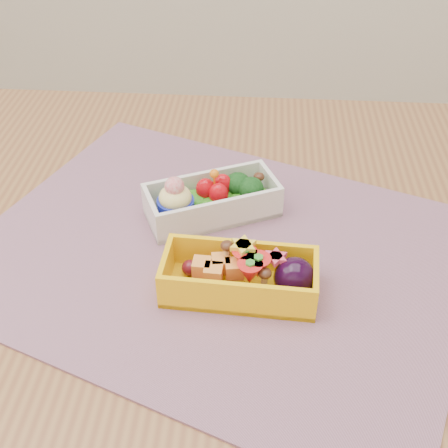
# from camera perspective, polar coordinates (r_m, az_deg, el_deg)

# --- Properties ---
(table) EXTENTS (1.20, 0.80, 0.75)m
(table) POSITION_cam_1_polar(r_m,az_deg,el_deg) (0.72, -0.60, -9.23)
(table) COLOR brown
(table) RESTS_ON ground
(placemat) EXTENTS (0.65, 0.58, 0.00)m
(placemat) POSITION_cam_1_polar(r_m,az_deg,el_deg) (0.66, -0.68, -2.86)
(placemat) COLOR gray
(placemat) RESTS_ON table
(bento_white) EXTENTS (0.17, 0.13, 0.06)m
(bento_white) POSITION_cam_1_polar(r_m,az_deg,el_deg) (0.70, -1.21, 2.36)
(bento_white) COLOR silver
(bento_white) RESTS_ON placemat
(bento_yellow) EXTENTS (0.16, 0.08, 0.05)m
(bento_yellow) POSITION_cam_1_polar(r_m,az_deg,el_deg) (0.60, 1.86, -5.06)
(bento_yellow) COLOR yellow
(bento_yellow) RESTS_ON placemat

